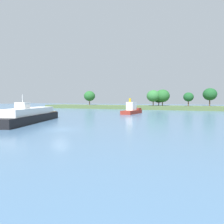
# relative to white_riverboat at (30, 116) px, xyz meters

# --- Properties ---
(ground_plane) EXTENTS (400.00, 400.00, 0.00)m
(ground_plane) POSITION_rel_white_riverboat_xyz_m (12.14, -6.24, -1.31)
(ground_plane) COLOR #476B8E
(treeline_island) EXTENTS (99.92, 16.33, 9.48)m
(treeline_island) POSITION_rel_white_riverboat_xyz_m (0.68, 71.01, 1.03)
(treeline_island) COLOR #4C6038
(treeline_island) RESTS_ON ground
(white_riverboat) EXTENTS (11.66, 22.32, 5.31)m
(white_riverboat) POSITION_rel_white_riverboat_xyz_m (0.00, 0.00, 0.00)
(white_riverboat) COLOR black
(white_riverboat) RESTS_ON ground
(tugboat) EXTENTS (3.28, 11.50, 4.90)m
(tugboat) POSITION_rel_white_riverboat_xyz_m (8.79, 34.23, -0.07)
(tugboat) COLOR maroon
(tugboat) RESTS_ON ground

